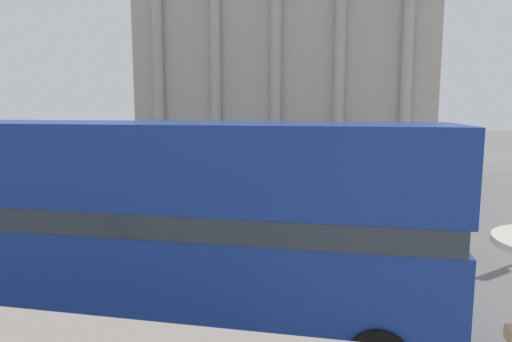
{
  "coord_description": "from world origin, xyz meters",
  "views": [
    {
      "loc": [
        0.12,
        -2.44,
        4.63
      ],
      "look_at": [
        -3.48,
        15.19,
        2.13
      ],
      "focal_mm": 32.0,
      "sensor_mm": 36.0,
      "label": 1
    }
  ],
  "objects_px": {
    "plaza_building_left": "(287,42)",
    "traffic_light_near": "(304,181)",
    "pedestrian_white": "(407,159)",
    "pedestrian_black": "(455,188)",
    "double_decker_bus": "(167,217)"
  },
  "relations": [
    {
      "from": "traffic_light_near",
      "to": "plaza_building_left",
      "type": "bearing_deg",
      "value": 98.49
    },
    {
      "from": "double_decker_bus",
      "to": "pedestrian_white",
      "type": "bearing_deg",
      "value": 71.15
    },
    {
      "from": "plaza_building_left",
      "to": "pedestrian_white",
      "type": "height_order",
      "value": "plaza_building_left"
    },
    {
      "from": "plaza_building_left",
      "to": "traffic_light_near",
      "type": "relative_size",
      "value": 6.72
    },
    {
      "from": "plaza_building_left",
      "to": "pedestrian_black",
      "type": "relative_size",
      "value": 15.64
    },
    {
      "from": "pedestrian_white",
      "to": "pedestrian_black",
      "type": "height_order",
      "value": "pedestrian_white"
    },
    {
      "from": "traffic_light_near",
      "to": "pedestrian_white",
      "type": "distance_m",
      "value": 22.06
    },
    {
      "from": "pedestrian_black",
      "to": "traffic_light_near",
      "type": "bearing_deg",
      "value": 20.02
    },
    {
      "from": "pedestrian_black",
      "to": "plaza_building_left",
      "type": "bearing_deg",
      "value": -104.51
    },
    {
      "from": "double_decker_bus",
      "to": "pedestrian_white",
      "type": "distance_m",
      "value": 26.15
    },
    {
      "from": "plaza_building_left",
      "to": "double_decker_bus",
      "type": "bearing_deg",
      "value": -85.88
    },
    {
      "from": "traffic_light_near",
      "to": "pedestrian_white",
      "type": "xyz_separation_m",
      "value": [
        5.25,
        21.37,
        -1.62
      ]
    },
    {
      "from": "pedestrian_white",
      "to": "double_decker_bus",
      "type": "bearing_deg",
      "value": 153.86
    },
    {
      "from": "plaza_building_left",
      "to": "traffic_light_near",
      "type": "xyz_separation_m",
      "value": [
        5.2,
        -34.8,
        -8.49
      ]
    },
    {
      "from": "plaza_building_left",
      "to": "pedestrian_black",
      "type": "height_order",
      "value": "plaza_building_left"
    }
  ]
}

